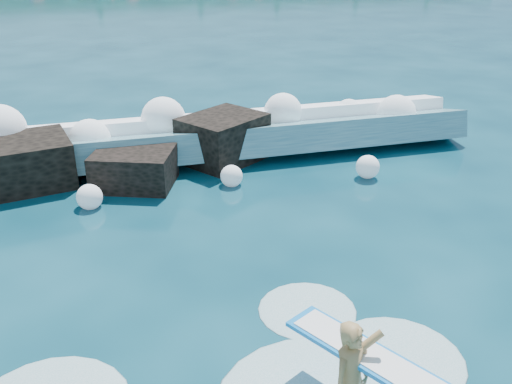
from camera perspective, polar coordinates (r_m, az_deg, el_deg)
ground at (r=10.72m, az=-4.96°, el=-11.07°), size 200.00×200.00×0.00m
breaking_wave at (r=17.36m, az=-6.37°, el=5.18°), size 17.09×2.70×1.47m
rock_cluster at (r=16.29m, az=-13.62°, el=3.26°), size 8.69×3.70×1.59m
surfer_with_board at (r=8.30m, az=9.89°, el=-17.69°), size 1.77×2.98×1.89m
wave_spray at (r=17.15m, az=-8.87°, el=6.30°), size 14.97×4.47×1.97m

